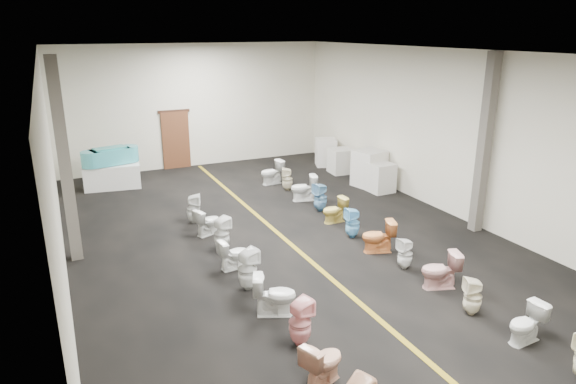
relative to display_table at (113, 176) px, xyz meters
name	(u,v)px	position (x,y,z in m)	size (l,w,h in m)	color
floor	(285,239)	(3.31, -6.33, -0.39)	(16.00, 16.00, 0.00)	black
ceiling	(284,52)	(3.31, -6.33, 4.11)	(16.00, 16.00, 0.00)	black
wall_back	(195,106)	(3.31, 1.67, 1.86)	(10.00, 10.00, 0.00)	beige
wall_left	(53,175)	(-1.69, -6.33, 1.86)	(16.00, 16.00, 0.00)	beige
wall_right	(450,133)	(8.31, -6.33, 1.86)	(16.00, 16.00, 0.00)	beige
aisle_stripe	(285,239)	(3.31, -6.33, -0.38)	(0.12, 15.60, 0.01)	olive
back_door	(176,140)	(2.51, 1.61, 0.66)	(1.00, 0.10, 2.10)	#562D19
door_frame	(174,111)	(2.51, 1.62, 1.73)	(1.15, 0.08, 0.10)	#331C11
column_left	(64,162)	(-1.44, -5.33, 1.86)	(0.25, 0.25, 4.50)	#59544C
column_right	(484,145)	(8.06, -7.83, 1.86)	(0.25, 0.25, 4.50)	#59544C
display_table	(113,176)	(0.00, 0.00, 0.00)	(1.74, 0.87, 0.78)	white
bathtub	(110,156)	(0.00, 0.00, 0.68)	(1.82, 0.96, 0.55)	teal
appliance_crate_a	(381,178)	(7.71, -4.07, 0.08)	(0.72, 0.72, 0.93)	beige
appliance_crate_b	(369,168)	(7.71, -3.39, 0.21)	(0.87, 0.87, 1.20)	silver
appliance_crate_c	(341,161)	(7.71, -1.58, 0.05)	(0.78, 0.78, 0.88)	beige
appliance_crate_d	(326,152)	(7.71, -0.46, 0.13)	(0.73, 0.73, 1.04)	white
toilet_left_2	(323,362)	(1.56, -11.49, -0.03)	(0.40, 0.70, 0.72)	tan
toilet_left_3	(300,322)	(1.69, -10.48, 0.02)	(0.37, 0.38, 0.82)	pink
toilet_left_4	(275,295)	(1.68, -9.44, 0.01)	(0.44, 0.77, 0.79)	white
toilet_left_5	(248,269)	(1.58, -8.34, 0.04)	(0.39, 0.40, 0.86)	silver
toilet_left_6	(234,254)	(1.63, -7.33, -0.05)	(0.38, 0.66, 0.68)	white
toilet_left_7	(222,234)	(1.70, -6.28, 0.02)	(0.37, 0.37, 0.81)	silver
toilet_left_8	(207,222)	(1.67, -5.22, -0.04)	(0.39, 0.68, 0.69)	silver
toilet_left_9	(194,209)	(1.56, -4.27, 0.01)	(0.36, 0.37, 0.79)	silver
toilet_right_1	(527,324)	(5.11, -12.00, -0.04)	(0.38, 0.67, 0.69)	white
toilet_right_2	(473,296)	(4.94, -10.96, -0.03)	(0.33, 0.33, 0.72)	#F5EACA
toilet_right_3	(440,270)	(5.09, -9.92, 0.00)	(0.43, 0.76, 0.77)	#D79E98
toilet_right_4	(405,254)	(5.00, -8.91, -0.04)	(0.32, 0.32, 0.70)	white
toilet_right_5	(378,236)	(4.96, -7.93, 0.00)	(0.43, 0.76, 0.77)	#DE8242
toilet_right_6	(353,223)	(4.89, -6.93, 0.00)	(0.35, 0.36, 0.77)	#79C9F5
toilet_right_7	(335,210)	(5.01, -5.83, -0.04)	(0.38, 0.67, 0.69)	#DDC459
toilet_right_8	(320,197)	(5.08, -4.89, 0.03)	(0.37, 0.38, 0.83)	#6EA4CC
toilet_right_9	(304,188)	(5.08, -3.83, 0.01)	(0.44, 0.78, 0.79)	white
toilet_right_10	(287,179)	(5.06, -2.69, -0.01)	(0.34, 0.34, 0.75)	beige
toilet_right_11	(272,172)	(4.89, -1.82, 0.01)	(0.44, 0.78, 0.80)	white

